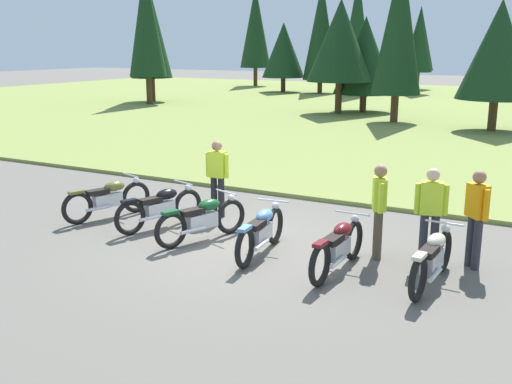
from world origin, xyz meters
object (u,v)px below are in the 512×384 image
(motorcycle_olive, at_px, (108,198))
(motorcycle_cream, at_px, (432,258))
(motorcycle_maroon, at_px, (338,246))
(rider_near_row_end, at_px, (476,213))
(motorcycle_black, at_px, (160,207))
(motorcycle_british_green, at_px, (202,219))
(motorcycle_sky_blue, at_px, (261,231))
(rider_with_back_turned, at_px, (217,174))
(rider_in_hivis_vest, at_px, (379,206))
(rider_checking_bike, at_px, (431,210))

(motorcycle_olive, relative_size, motorcycle_cream, 0.96)
(motorcycle_maroon, height_order, rider_near_row_end, rider_near_row_end)
(motorcycle_black, xyz_separation_m, motorcycle_british_green, (1.22, -0.29, 0.00))
(motorcycle_sky_blue, xyz_separation_m, rider_with_back_turned, (-2.00, 1.73, 0.51))
(motorcycle_black, height_order, motorcycle_maroon, same)
(motorcycle_olive, distance_m, motorcycle_maroon, 5.54)
(motorcycle_maroon, relative_size, rider_in_hivis_vest, 1.26)
(motorcycle_sky_blue, distance_m, rider_with_back_turned, 2.69)
(motorcycle_black, xyz_separation_m, rider_checking_bike, (5.29, 0.51, 0.51))
(rider_near_row_end, bearing_deg, motorcycle_maroon, -146.56)
(motorcycle_british_green, relative_size, motorcycle_cream, 0.95)
(rider_checking_bike, bearing_deg, motorcycle_sky_blue, -160.44)
(motorcycle_black, xyz_separation_m, motorcycle_sky_blue, (2.58, -0.45, 0.00))
(rider_checking_bike, bearing_deg, rider_in_hivis_vest, -171.14)
(motorcycle_olive, relative_size, rider_in_hivis_vest, 1.21)
(motorcycle_british_green, bearing_deg, motorcycle_cream, -1.69)
(motorcycle_olive, distance_m, rider_in_hivis_vest, 5.90)
(motorcycle_black, bearing_deg, motorcycle_british_green, -13.35)
(motorcycle_olive, bearing_deg, motorcycle_british_green, -6.99)
(motorcycle_british_green, xyz_separation_m, rider_in_hivis_vest, (3.22, 0.67, 0.51))
(motorcycle_olive, xyz_separation_m, motorcycle_cream, (7.00, -0.45, 0.00))
(motorcycle_sky_blue, distance_m, rider_in_hivis_vest, 2.10)
(rider_checking_bike, bearing_deg, motorcycle_cream, -73.70)
(rider_with_back_turned, xyz_separation_m, rider_in_hivis_vest, (3.87, -0.90, 0.00))
(motorcycle_british_green, bearing_deg, rider_near_row_end, 11.59)
(motorcycle_british_green, height_order, rider_in_hivis_vest, rider_in_hivis_vest)
(rider_checking_bike, distance_m, rider_in_hivis_vest, 0.86)
(rider_in_hivis_vest, bearing_deg, motorcycle_cream, -35.34)
(rider_in_hivis_vest, relative_size, rider_near_row_end, 1.00)
(motorcycle_olive, height_order, motorcycle_maroon, same)
(motorcycle_olive, height_order, motorcycle_sky_blue, same)
(motorcycle_maroon, bearing_deg, motorcycle_british_green, 174.28)
(motorcycle_olive, relative_size, rider_near_row_end, 1.21)
(rider_checking_bike, xyz_separation_m, rider_near_row_end, (0.70, 0.18, 0.00))
(motorcycle_olive, distance_m, rider_checking_bike, 6.76)
(motorcycle_olive, height_order, rider_checking_bike, rider_checking_bike)
(motorcycle_sky_blue, bearing_deg, rider_with_back_turned, 139.13)
(rider_with_back_turned, distance_m, rider_near_row_end, 5.45)
(rider_checking_bike, bearing_deg, motorcycle_maroon, -138.15)
(motorcycle_sky_blue, xyz_separation_m, rider_checking_bike, (2.72, 0.97, 0.51))
(rider_checking_bike, bearing_deg, motorcycle_black, -174.47)
(motorcycle_maroon, relative_size, rider_near_row_end, 1.26)
(motorcycle_olive, xyz_separation_m, motorcycle_sky_blue, (4.01, -0.49, 0.00))
(motorcycle_sky_blue, bearing_deg, motorcycle_maroon, -4.66)
(motorcycle_maroon, bearing_deg, rider_with_back_turned, 152.12)
(motorcycle_black, height_order, motorcycle_cream, same)
(rider_with_back_turned, bearing_deg, rider_in_hivis_vest, -13.08)
(motorcycle_olive, height_order, rider_with_back_turned, rider_with_back_turned)
(motorcycle_olive, xyz_separation_m, rider_in_hivis_vest, (5.87, 0.34, 0.51))
(motorcycle_olive, bearing_deg, motorcycle_black, -1.44)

